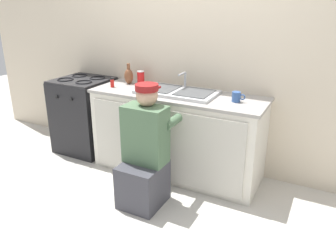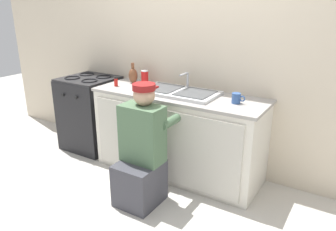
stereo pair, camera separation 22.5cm
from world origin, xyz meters
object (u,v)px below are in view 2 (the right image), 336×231
at_px(sink_double_basin, 179,92).
at_px(plumber_person, 142,155).
at_px(soda_cup_red, 145,77).
at_px(spice_bottle_red, 116,82).
at_px(stove_range, 91,113).
at_px(coffee_mug, 236,98).
at_px(vase_decorative, 133,75).

height_order(sink_double_basin, plumber_person, plumber_person).
distance_m(sink_double_basin, soda_cup_red, 0.56).
bearing_deg(soda_cup_red, sink_double_basin, -16.74).
height_order(spice_bottle_red, soda_cup_red, soda_cup_red).
height_order(sink_double_basin, stove_range, sink_double_basin).
distance_m(spice_bottle_red, coffee_mug, 1.35).
bearing_deg(sink_double_basin, plumber_person, -89.58).
bearing_deg(plumber_person, vase_decorative, 131.11).
relative_size(stove_range, plumber_person, 0.82).
distance_m(spice_bottle_red, soda_cup_red, 0.33).
bearing_deg(soda_cup_red, stove_range, -167.31).
xyz_separation_m(stove_range, spice_bottle_red, (0.52, -0.10, 0.48)).
xyz_separation_m(sink_double_basin, stove_range, (-1.25, -0.00, -0.45)).
height_order(spice_bottle_red, vase_decorative, vase_decorative).
bearing_deg(plumber_person, spice_bottle_red, 143.30).
bearing_deg(vase_decorative, plumber_person, -48.89).
bearing_deg(coffee_mug, spice_bottle_red, -176.31).
xyz_separation_m(sink_double_basin, soda_cup_red, (-0.53, 0.16, 0.06)).
distance_m(sink_double_basin, spice_bottle_red, 0.74).
height_order(soda_cup_red, vase_decorative, vase_decorative).
distance_m(plumber_person, vase_decorative, 1.14).
relative_size(spice_bottle_red, vase_decorative, 0.46).
bearing_deg(vase_decorative, sink_double_basin, -9.83).
relative_size(spice_bottle_red, soda_cup_red, 0.69).
relative_size(stove_range, spice_bottle_red, 8.65).
relative_size(plumber_person, vase_decorative, 4.80).
bearing_deg(plumber_person, soda_cup_red, 123.54).
bearing_deg(stove_range, spice_bottle_red, -10.58).
relative_size(sink_double_basin, vase_decorative, 3.48).
xyz_separation_m(spice_bottle_red, coffee_mug, (1.35, 0.09, -0.00)).
relative_size(sink_double_basin, stove_range, 0.88).
relative_size(sink_double_basin, soda_cup_red, 5.26).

